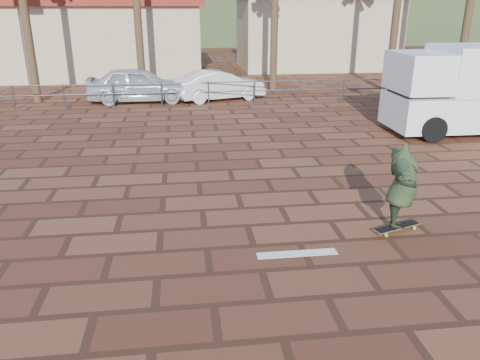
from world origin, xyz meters
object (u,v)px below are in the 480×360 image
at_px(longboard, 397,227).
at_px(campervan, 476,88).
at_px(skateboarder, 402,186).
at_px(car_white, 220,85).
at_px(car_silver, 139,85).

xyz_separation_m(longboard, campervan, (5.68, 6.81, 1.41)).
distance_m(longboard, skateboarder, 0.83).
distance_m(longboard, car_white, 13.77).
bearing_deg(campervan, car_white, 140.10).
height_order(longboard, car_silver, car_silver).
height_order(longboard, campervan, campervan).
bearing_deg(longboard, car_white, 80.54).
bearing_deg(campervan, skateboarder, -129.07).
xyz_separation_m(longboard, car_silver, (-5.79, 13.58, 0.68)).
bearing_deg(car_white, car_silver, 72.60).
relative_size(campervan, car_white, 1.37).
bearing_deg(longboard, car_silver, 94.40).
relative_size(longboard, campervan, 0.19).
distance_m(skateboarder, campervan, 8.88).
bearing_deg(longboard, skateboarder, 147.26).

